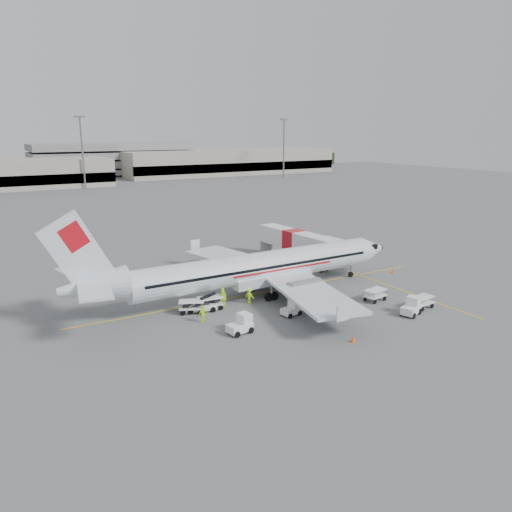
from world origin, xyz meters
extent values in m
plane|color=#56595B|center=(0.00, 0.00, 0.00)|extent=(360.00, 360.00, 0.00)
cube|color=yellow|center=(0.00, 0.00, 0.01)|extent=(44.00, 0.20, 0.01)
cube|color=yellow|center=(14.00, -8.00, 0.01)|extent=(0.20, 20.00, 0.01)
cone|color=#FF5F0A|center=(18.43, -1.55, 0.30)|extent=(0.37, 0.37, 0.60)
cone|color=#FF5F0A|center=(-0.03, 10.17, 0.29)|extent=(0.36, 0.36, 0.58)
cone|color=#FF5F0A|center=(-0.54, -15.64, 0.34)|extent=(0.41, 0.41, 0.68)
imported|color=#AEE91D|center=(-6.04, -1.50, 0.94)|extent=(0.77, 0.60, 1.88)
imported|color=#AEE91D|center=(-6.42, -2.26, 0.94)|extent=(1.05, 1.14, 1.88)
imported|color=#AEE91D|center=(-3.34, -2.36, 0.84)|extent=(1.05, 1.25, 1.68)
imported|color=#AEE91D|center=(-9.87, -4.87, 0.83)|extent=(1.03, 0.59, 1.66)
camera|label=1|loc=(-28.03, -46.09, 17.82)|focal=35.00mm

